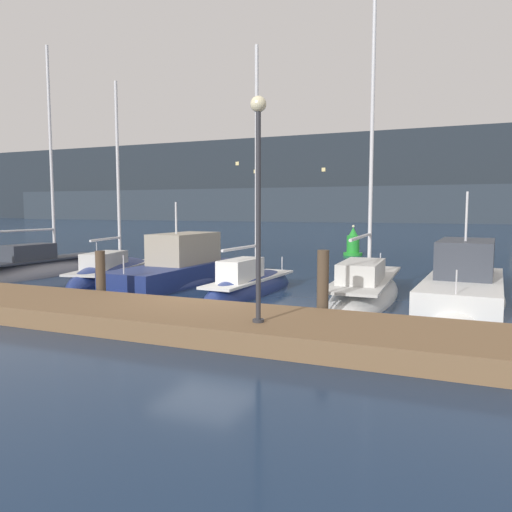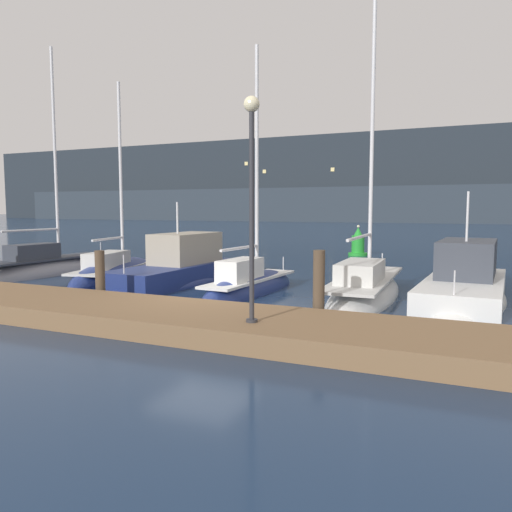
% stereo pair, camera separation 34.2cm
% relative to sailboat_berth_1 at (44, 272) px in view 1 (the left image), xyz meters
% --- Properties ---
extents(ground_plane, '(400.00, 400.00, 0.00)m').
position_rel_sailboat_berth_1_xyz_m(ground_plane, '(9.77, -3.97, -0.14)').
color(ground_plane, '#192D4C').
extents(dock, '(26.47, 2.80, 0.45)m').
position_rel_sailboat_berth_1_xyz_m(dock, '(9.77, -5.82, 0.09)').
color(dock, brown).
rests_on(dock, ground).
extents(mooring_pile_1, '(0.28, 0.28, 1.56)m').
position_rel_sailboat_berth_1_xyz_m(mooring_pile_1, '(6.47, -4.17, 0.64)').
color(mooring_pile_1, '#4C3D2D').
rests_on(mooring_pile_1, ground).
extents(mooring_pile_2, '(0.28, 0.28, 1.80)m').
position_rel_sailboat_berth_1_xyz_m(mooring_pile_2, '(13.08, -4.17, 0.76)').
color(mooring_pile_2, '#4C3D2D').
rests_on(mooring_pile_2, ground).
extents(sailboat_berth_1, '(1.78, 6.62, 10.18)m').
position_rel_sailboat_berth_1_xyz_m(sailboat_berth_1, '(0.00, 0.00, 0.00)').
color(sailboat_berth_1, gray).
rests_on(sailboat_berth_1, ground).
extents(sailboat_berth_2, '(2.83, 6.58, 8.55)m').
position_rel_sailboat_berth_1_xyz_m(sailboat_berth_2, '(3.40, 0.23, -0.05)').
color(sailboat_berth_2, navy).
rests_on(sailboat_berth_2, ground).
extents(motorboat_berth_3, '(2.39, 6.81, 3.57)m').
position_rel_sailboat_berth_1_xyz_m(motorboat_berth_3, '(6.39, 0.07, 0.18)').
color(motorboat_berth_3, navy).
rests_on(motorboat_berth_3, ground).
extents(sailboat_berth_4, '(1.61, 5.83, 8.75)m').
position_rel_sailboat_berth_1_xyz_m(sailboat_berth_4, '(9.70, -0.75, -0.01)').
color(sailboat_berth_4, navy).
rests_on(sailboat_berth_4, ground).
extents(sailboat_berth_5, '(2.06, 7.63, 11.95)m').
position_rel_sailboat_berth_1_xyz_m(sailboat_berth_5, '(13.36, -0.15, 0.01)').
color(sailboat_berth_5, white).
rests_on(sailboat_berth_5, ground).
extents(motorboat_berth_6, '(2.74, 7.43, 3.79)m').
position_rel_sailboat_berth_1_xyz_m(motorboat_berth_6, '(16.17, 0.84, 0.17)').
color(motorboat_berth_6, white).
rests_on(motorboat_berth_6, ground).
extents(channel_buoy, '(1.12, 1.12, 1.80)m').
position_rel_sailboat_berth_1_xyz_m(channel_buoy, '(10.03, 13.80, 0.51)').
color(channel_buoy, green).
rests_on(channel_buoy, ground).
extents(dock_lamppost, '(0.32, 0.32, 4.54)m').
position_rel_sailboat_berth_1_xyz_m(dock_lamppost, '(12.30, -6.30, 3.30)').
color(dock_lamppost, '#2D2D33').
rests_on(dock_lamppost, dock).
extents(hillside_backdrop, '(240.00, 23.00, 18.48)m').
position_rel_sailboat_berth_1_xyz_m(hillside_backdrop, '(6.20, 95.36, 8.38)').
color(hillside_backdrop, '#232B33').
rests_on(hillside_backdrop, ground).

